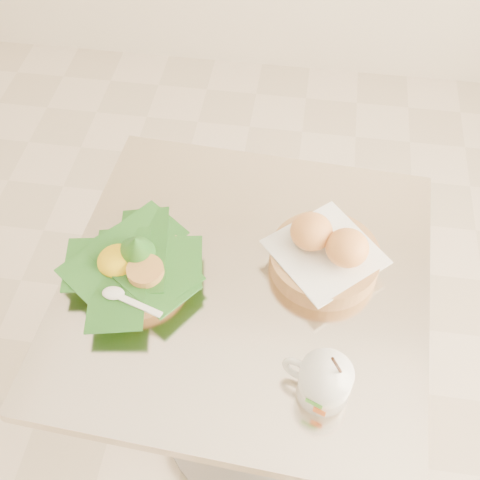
# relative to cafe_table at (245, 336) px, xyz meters

# --- Properties ---
(floor) EXTENTS (3.60, 3.60, 0.00)m
(floor) POSITION_rel_cafe_table_xyz_m (-0.16, -0.05, -0.53)
(floor) COLOR beige
(floor) RESTS_ON ground
(cafe_table) EXTENTS (0.74, 0.74, 0.75)m
(cafe_table) POSITION_rel_cafe_table_xyz_m (0.00, 0.00, 0.00)
(cafe_table) COLOR gray
(cafe_table) RESTS_ON floor
(rice_basket) EXTENTS (0.26, 0.26, 0.13)m
(rice_basket) POSITION_rel_cafe_table_xyz_m (-0.21, -0.02, 0.26)
(rice_basket) COLOR tan
(rice_basket) RESTS_ON cafe_table
(bread_basket) EXTENTS (0.26, 0.26, 0.11)m
(bread_basket) POSITION_rel_cafe_table_xyz_m (0.15, 0.06, 0.26)
(bread_basket) COLOR tan
(bread_basket) RESTS_ON cafe_table
(coffee_mug) EXTENTS (0.12, 0.09, 0.15)m
(coffee_mug) POSITION_rel_cafe_table_xyz_m (0.16, -0.21, 0.26)
(coffee_mug) COLOR white
(coffee_mug) RESTS_ON cafe_table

